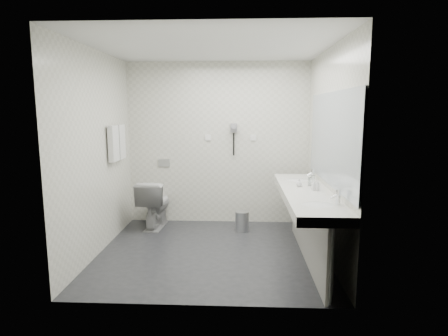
{
  "coord_description": "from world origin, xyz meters",
  "views": [
    {
      "loc": [
        0.36,
        -4.43,
        1.77
      ],
      "look_at": [
        0.15,
        0.15,
        1.05
      ],
      "focal_mm": 29.61,
      "sensor_mm": 36.0,
      "label": 1
    }
  ],
  "objects": [
    {
      "name": "toilet",
      "position": [
        -0.94,
        0.97,
        0.37
      ],
      "size": [
        0.46,
        0.75,
        0.73
      ],
      "primitive_type": "imported",
      "rotation": [
        0.0,
        0.0,
        3.07
      ],
      "color": "white",
      "rests_on": "floor"
    },
    {
      "name": "pedal_bin",
      "position": [
        0.38,
        0.83,
        0.14
      ],
      "size": [
        0.24,
        0.24,
        0.28
      ],
      "primitive_type": "cylinder",
      "rotation": [
        0.0,
        0.0,
        0.21
      ],
      "color": "#B2B5BA",
      "rests_on": "floor"
    },
    {
      "name": "towel_far",
      "position": [
        -1.34,
        0.69,
        1.33
      ],
      "size": [
        0.07,
        0.24,
        0.48
      ],
      "primitive_type": "cube",
      "color": "silver",
      "rests_on": "towel_rail"
    },
    {
      "name": "towel_near",
      "position": [
        -1.34,
        0.41,
        1.33
      ],
      "size": [
        0.07,
        0.24,
        0.48
      ],
      "primitive_type": "cube",
      "color": "silver",
      "rests_on": "towel_rail"
    },
    {
      "name": "flush_plate",
      "position": [
        -0.85,
        1.29,
        0.95
      ],
      "size": [
        0.18,
        0.02,
        0.12
      ],
      "primitive_type": "cube",
      "color": "#B2B5BA",
      "rests_on": "wall_back"
    },
    {
      "name": "soap_bottle_a",
      "position": [
        1.22,
        -0.19,
        0.91
      ],
      "size": [
        0.07,
        0.07,
        0.12
      ],
      "primitive_type": "imported",
      "rotation": [
        0.0,
        0.0,
        0.23
      ],
      "color": "silver",
      "rests_on": "vanity_counter"
    },
    {
      "name": "soap_bottle_b",
      "position": [
        1.07,
        0.01,
        0.9
      ],
      "size": [
        0.1,
        0.1,
        0.09
      ],
      "primitive_type": "imported",
      "rotation": [
        0.0,
        0.0,
        -0.39
      ],
      "color": "silver",
      "rests_on": "vanity_counter"
    },
    {
      "name": "switch_plate_b",
      "position": [
        0.55,
        1.29,
        1.35
      ],
      "size": [
        0.09,
        0.02,
        0.09
      ],
      "primitive_type": "cube",
      "color": "white",
      "rests_on": "wall_back"
    },
    {
      "name": "basin_far",
      "position": [
        1.12,
        0.45,
        0.83
      ],
      "size": [
        0.4,
        0.31,
        0.05
      ],
      "primitive_type": "ellipsoid",
      "color": "white",
      "rests_on": "vanity_counter"
    },
    {
      "name": "floor",
      "position": [
        0.0,
        0.0,
        0.0
      ],
      "size": [
        2.8,
        2.8,
        0.0
      ],
      "primitive_type": "plane",
      "color": "#252529",
      "rests_on": "ground"
    },
    {
      "name": "dryer_cradle",
      "position": [
        0.25,
        1.27,
        1.5
      ],
      "size": [
        0.1,
        0.04,
        0.14
      ],
      "primitive_type": "cube",
      "color": "gray",
      "rests_on": "wall_back"
    },
    {
      "name": "wall_front",
      "position": [
        0.0,
        -1.3,
        1.25
      ],
      "size": [
        2.8,
        0.0,
        2.8
      ],
      "primitive_type": "plane",
      "rotation": [
        -1.57,
        0.0,
        0.0
      ],
      "color": "silver",
      "rests_on": "floor"
    },
    {
      "name": "soap_bottle_c",
      "position": [
        1.25,
        -0.21,
        0.91
      ],
      "size": [
        0.05,
        0.05,
        0.13
      ],
      "primitive_type": "imported",
      "rotation": [
        0.0,
        0.0,
        0.12
      ],
      "color": "silver",
      "rests_on": "vanity_counter"
    },
    {
      "name": "towel_rail",
      "position": [
        -1.35,
        0.55,
        1.55
      ],
      "size": [
        0.02,
        0.62,
        0.02
      ],
      "primitive_type": "cylinder",
      "rotation": [
        1.57,
        0.0,
        0.0
      ],
      "color": "silver",
      "rests_on": "wall_left"
    },
    {
      "name": "vanity_post_near",
      "position": [
        1.18,
        -1.24,
        0.38
      ],
      "size": [
        0.06,
        0.06,
        0.75
      ],
      "primitive_type": "cylinder",
      "color": "silver",
      "rests_on": "floor"
    },
    {
      "name": "faucet_far",
      "position": [
        1.32,
        0.45,
        0.92
      ],
      "size": [
        0.04,
        0.04,
        0.15
      ],
      "primitive_type": "cylinder",
      "color": "silver",
      "rests_on": "vanity_counter"
    },
    {
      "name": "vanity_panel",
      "position": [
        1.15,
        -0.2,
        0.38
      ],
      "size": [
        0.03,
        2.15,
        0.75
      ],
      "primitive_type": "cube",
      "color": "gray",
      "rests_on": "floor"
    },
    {
      "name": "switch_plate_a",
      "position": [
        -0.15,
        1.29,
        1.35
      ],
      "size": [
        0.09,
        0.02,
        0.09
      ],
      "primitive_type": "cube",
      "color": "white",
      "rests_on": "wall_back"
    },
    {
      "name": "bin_lid",
      "position": [
        0.38,
        0.83,
        0.29
      ],
      "size": [
        0.2,
        0.2,
        0.02
      ],
      "primitive_type": "cylinder",
      "color": "#B2B5BA",
      "rests_on": "pedal_bin"
    },
    {
      "name": "basin_near",
      "position": [
        1.12,
        -0.85,
        0.83
      ],
      "size": [
        0.4,
        0.31,
        0.05
      ],
      "primitive_type": "ellipsoid",
      "color": "white",
      "rests_on": "vanity_counter"
    },
    {
      "name": "mirror",
      "position": [
        1.39,
        -0.2,
        1.45
      ],
      "size": [
        0.02,
        2.2,
        1.05
      ],
      "primitive_type": "cube",
      "color": "#B2BCC6",
      "rests_on": "wall_right"
    },
    {
      "name": "vanity_post_far",
      "position": [
        1.18,
        0.84,
        0.38
      ],
      "size": [
        0.06,
        0.06,
        0.75
      ],
      "primitive_type": "cylinder",
      "color": "silver",
      "rests_on": "floor"
    },
    {
      "name": "glass_left",
      "position": [
        1.22,
        0.07,
        0.9
      ],
      "size": [
        0.06,
        0.06,
        0.1
      ],
      "primitive_type": "cylinder",
      "rotation": [
        0.0,
        0.0,
        -0.05
      ],
      "color": "silver",
      "rests_on": "vanity_counter"
    },
    {
      "name": "faucet_near",
      "position": [
        1.32,
        -0.85,
        0.92
      ],
      "size": [
        0.04,
        0.04,
        0.15
      ],
      "primitive_type": "cylinder",
      "color": "silver",
      "rests_on": "vanity_counter"
    },
    {
      "name": "glass_right",
      "position": [
        1.27,
        0.18,
        0.9
      ],
      "size": [
        0.07,
        0.07,
        0.11
      ],
      "primitive_type": "cylinder",
      "rotation": [
        0.0,
        0.0,
        -0.2
      ],
      "color": "silver",
      "rests_on": "vanity_counter"
    },
    {
      "name": "ceiling",
      "position": [
        0.0,
        0.0,
        2.5
      ],
      "size": [
        2.8,
        2.8,
        0.0
      ],
      "primitive_type": "plane",
      "rotation": [
        3.14,
        0.0,
        0.0
      ],
      "color": "silver",
      "rests_on": "wall_back"
    },
    {
      "name": "dryer_barrel",
      "position": [
        0.25,
        1.2,
        1.53
      ],
      "size": [
        0.08,
        0.14,
        0.08
      ],
      "primitive_type": "cylinder",
      "rotation": [
        1.57,
        0.0,
        0.0
      ],
      "color": "gray",
      "rests_on": "dryer_cradle"
    },
    {
      "name": "wall_right",
      "position": [
        1.4,
        0.0,
        1.25
      ],
      "size": [
        0.0,
        2.6,
        2.6
      ],
      "primitive_type": "plane",
      "rotation": [
        1.57,
        0.0,
        -1.57
      ],
      "color": "silver",
      "rests_on": "floor"
    },
    {
      "name": "vanity_counter",
      "position": [
        1.12,
        -0.2,
        0.8
      ],
      "size": [
        0.55,
        2.2,
        0.1
      ],
      "primitive_type": "cube",
      "color": "white",
      "rests_on": "floor"
    },
    {
      "name": "wall_back",
      "position": [
        0.0,
        1.3,
        1.25
      ],
      "size": [
        2.8,
        0.0,
        2.8
      ],
      "primitive_type": "plane",
      "rotation": [
        1.57,
        0.0,
        0.0
      ],
      "color": "silver",
      "rests_on": "floor"
    },
    {
      "name": "wall_left",
      "position": [
        -1.4,
        0.0,
        1.25
      ],
      "size": [
        0.0,
        2.6,
        2.6
      ],
      "primitive_type": "plane",
      "rotation": [
        1.57,
        0.0,
        1.57
      ],
      "color": "silver",
      "rests_on": "floor"
    },
    {
      "name": "dryer_cord",
      "position": [
        0.25,
        1.26,
        1.25
      ],
      "size": [
        0.02,
        0.02,
        0.35
      ],
      "primitive_type": "cylinder",
      "color": "black",
      "rests_on": "dryer_cradle"
    }
  ]
}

